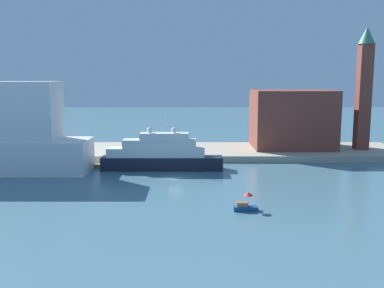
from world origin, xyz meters
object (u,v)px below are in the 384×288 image
(small_motorboat, at_px, (247,205))
(parked_car, at_px, (136,150))
(large_yacht, at_px, (162,155))
(harbor_building, at_px, (294,119))
(mooring_bollard, at_px, (194,154))
(bell_tower, at_px, (366,84))
(work_barge, at_px, (97,165))
(person_figure, at_px, (162,147))

(small_motorboat, relative_size, parked_car, 0.82)
(large_yacht, bearing_deg, harbor_building, 32.98)
(small_motorboat, bearing_deg, mooring_bollard, 101.71)
(harbor_building, relative_size, bell_tower, 0.67)
(mooring_bollard, bearing_deg, large_yacht, -125.54)
(large_yacht, distance_m, mooring_bollard, 11.40)
(small_motorboat, relative_size, bell_tower, 0.12)
(parked_car, xyz_separation_m, mooring_bollard, (13.87, -3.76, -0.24))
(small_motorboat, xyz_separation_m, harbor_building, (17.73, 49.68, 7.87))
(bell_tower, relative_size, mooring_bollard, 46.60)
(work_barge, xyz_separation_m, mooring_bollard, (20.93, 6.65, 1.47))
(parked_car, distance_m, mooring_bollard, 14.37)
(work_barge, bearing_deg, small_motorboat, -47.43)
(bell_tower, height_order, person_figure, bell_tower)
(work_barge, distance_m, harbor_building, 50.71)
(small_motorboat, relative_size, work_barge, 0.69)
(harbor_building, relative_size, mooring_bollard, 31.08)
(mooring_bollard, bearing_deg, work_barge, -162.37)
(large_yacht, xyz_separation_m, bell_tower, (48.73, 17.49, 14.40))
(parked_car, bearing_deg, large_yacht, -60.67)
(bell_tower, distance_m, person_figure, 52.32)
(small_motorboat, height_order, mooring_bollard, small_motorboat)
(large_yacht, xyz_separation_m, parked_car, (-7.29, 12.97, -1.09))
(small_motorboat, bearing_deg, parked_car, 117.51)
(parked_car, height_order, mooring_bollard, parked_car)
(small_motorboat, height_order, work_barge, small_motorboat)
(small_motorboat, distance_m, parked_car, 47.10)
(work_barge, bearing_deg, parked_car, 55.86)
(bell_tower, distance_m, mooring_bollard, 45.74)
(large_yacht, distance_m, work_barge, 14.84)
(work_barge, distance_m, parked_car, 12.69)
(mooring_bollard, bearing_deg, person_figure, 138.66)
(work_barge, height_order, bell_tower, bell_tower)
(mooring_bollard, bearing_deg, bell_tower, 11.10)
(work_barge, height_order, parked_car, parked_car)
(work_barge, bearing_deg, harbor_building, 21.49)
(work_barge, bearing_deg, bell_tower, 13.31)
(harbor_building, height_order, person_figure, harbor_building)
(harbor_building, xyz_separation_m, bell_tower, (16.54, -3.40, 8.77))
(harbor_building, xyz_separation_m, mooring_bollard, (-25.60, -11.67, -6.96))
(large_yacht, bearing_deg, small_motorboat, -63.33)
(harbor_building, bearing_deg, person_figure, -171.92)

